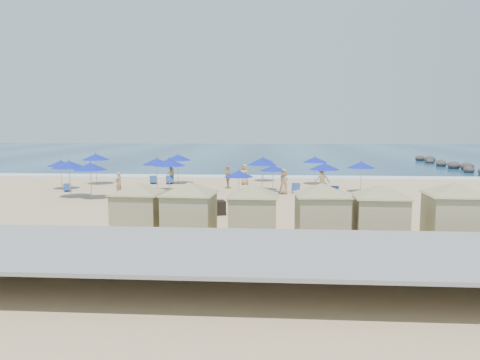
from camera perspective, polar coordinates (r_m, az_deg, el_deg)
name	(u,v)px	position (r m, az deg, el deg)	size (l,w,h in m)	color
ground	(224,204)	(29.86, -1.95, -2.93)	(160.00, 160.00, 0.00)	tan
ocean	(256,153)	(84.48, 1.93, 3.35)	(160.00, 80.00, 0.06)	navy
surf_line	(241,177)	(45.15, 0.09, 0.41)	(160.00, 2.50, 0.08)	white
seawall	(184,250)	(16.65, -6.83, -8.47)	(160.00, 6.10, 1.22)	gray
rock_jetty	(458,166)	(58.27, 25.07, 1.52)	(2.56, 26.66, 0.96)	#2D2725
trash_bin	(218,208)	(26.27, -2.73, -3.38)	(0.79, 0.79, 0.79)	black
cabana_0	(138,203)	(21.34, -12.31, -2.72)	(4.33, 4.33, 2.72)	tan
cabana_1	(189,204)	(20.30, -6.21, -2.92)	(4.49, 4.49, 2.82)	tan
cabana_2	(253,206)	(20.18, 1.60, -3.13)	(4.32, 4.32, 2.71)	tan
cabana_3	(322,205)	(20.08, 9.94, -3.07)	(4.50, 4.50, 2.83)	tan
cabana_4	(380,207)	(20.37, 16.72, -3.18)	(4.46, 4.46, 2.80)	tan
cabana_5	(455,206)	(21.20, 24.73, -2.89)	(4.71, 4.71, 2.95)	tan
umbrella_0	(61,163)	(39.04, -21.01, 1.91)	(2.06, 2.06, 2.34)	#A5A8AD
umbrella_1	(90,166)	(33.28, -17.77, 1.59)	(2.24, 2.24, 2.55)	#A5A8AD
umbrella_2	(96,157)	(41.32, -17.18, 2.71)	(2.35, 2.35, 2.68)	#A5A8AD
umbrella_3	(169,162)	(34.01, -8.64, 2.14)	(2.36, 2.36, 2.69)	#A5A8AD
umbrella_4	(178,157)	(40.22, -7.58, 2.75)	(2.29, 2.29, 2.60)	#A5A8AD
umbrella_5	(157,162)	(35.98, -10.12, 2.23)	(2.28, 2.28, 2.59)	#A5A8AD
umbrella_6	(239,174)	(30.02, -0.16, 0.76)	(1.91, 1.91, 2.17)	#A5A8AD
umbrella_7	(262,162)	(35.57, 2.71, 2.23)	(2.25, 2.25, 2.56)	#A5A8AD
umbrella_8	(273,168)	(34.09, 4.04, 1.47)	(1.91, 1.91, 2.18)	#A5A8AD
umbrella_9	(263,160)	(41.74, 2.85, 2.47)	(1.94, 1.94, 2.21)	#A5A8AD
umbrella_10	(361,165)	(35.79, 14.57, 1.79)	(2.09, 2.09, 2.37)	#A5A8AD
umbrella_11	(324,166)	(33.29, 10.26, 1.65)	(2.15, 2.15, 2.44)	#A5A8AD
umbrella_12	(315,160)	(39.88, 9.15, 2.46)	(2.13, 2.13, 2.42)	#A5A8AD
umbrella_13	(69,164)	(34.33, -20.11, 1.80)	(2.33, 2.33, 2.65)	#A5A8AD
beach_chair_0	(67,188)	(37.79, -20.32, -0.97)	(0.91, 1.26, 0.64)	navy
beach_chair_1	(153,181)	(40.78, -10.54, -0.09)	(0.90, 1.41, 0.72)	navy
beach_chair_2	(170,181)	(40.44, -8.58, -0.09)	(0.87, 1.45, 0.74)	navy
beach_chair_3	(194,193)	(33.02, -5.60, -1.64)	(0.86, 1.25, 0.63)	navy
beach_chair_4	(297,189)	(35.02, 6.91, -1.10)	(0.87, 1.47, 0.76)	navy
beach_chair_5	(335,192)	(33.98, 11.55, -1.45)	(0.98, 1.45, 0.73)	navy
beachgoer_0	(119,183)	(34.97, -14.59, -0.38)	(0.59, 0.39, 1.62)	tan
beachgoer_1	(170,173)	(40.57, -8.47, 0.81)	(0.85, 0.66, 1.75)	tan
beachgoer_2	(228,177)	(37.06, -1.53, 0.35)	(1.04, 0.43, 1.78)	tan
beachgoer_3	(322,179)	(35.76, 9.96, 0.10)	(1.22, 0.70, 1.88)	tan
beachgoer_4	(244,174)	(39.35, 0.55, 0.69)	(0.85, 0.55, 1.73)	tan
beachgoer_5	(284,182)	(34.12, 5.33, -0.19)	(0.89, 0.58, 1.83)	tan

